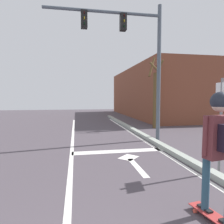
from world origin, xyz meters
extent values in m
cube|color=silver|center=(0.09, 6.00, 0.00)|extent=(0.12, 20.00, 0.01)
cube|color=silver|center=(3.00, 6.00, 0.00)|extent=(0.12, 20.00, 0.01)
cube|color=silver|center=(1.62, 6.29, 0.00)|extent=(3.06, 0.40, 0.01)
cube|color=silver|center=(1.77, 4.73, 0.00)|extent=(0.16, 1.40, 0.01)
cube|color=silver|center=(1.77, 5.58, 0.00)|extent=(0.71, 0.71, 0.01)
cube|color=#9AA297|center=(3.25, 6.00, 0.07)|extent=(0.24, 24.00, 0.14)
cube|color=#AF3231|center=(2.17, 2.35, 0.08)|extent=(0.35, 0.89, 0.02)
cube|color=#B2B2B7|center=(2.13, 2.64, 0.07)|extent=(0.18, 0.08, 0.01)
cylinder|color=#CE4737|center=(2.03, 2.62, 0.03)|extent=(0.04, 0.06, 0.06)
cylinder|color=#CE4737|center=(2.23, 2.65, 0.03)|extent=(0.04, 0.06, 0.06)
cylinder|color=#2A4D62|center=(2.14, 2.55, 0.51)|extent=(0.11, 0.11, 0.85)
cube|color=black|center=(2.14, 2.55, 0.10)|extent=(0.13, 0.25, 0.03)
cube|color=#5D282C|center=(2.17, 2.35, 1.24)|extent=(0.42, 0.24, 0.60)
cylinder|color=#5D282C|center=(1.96, 2.35, 1.27)|extent=(0.07, 0.08, 0.55)
sphere|color=beige|center=(2.17, 2.35, 1.71)|extent=(0.24, 0.24, 0.24)
sphere|color=#1E232E|center=(2.17, 2.35, 1.74)|extent=(0.26, 0.26, 0.26)
cylinder|color=#4F5A65|center=(3.64, 7.79, 2.77)|extent=(0.16, 0.16, 5.54)
cylinder|color=#4F5A65|center=(1.35, 7.79, 5.10)|extent=(4.58, 0.12, 0.12)
cube|color=black|center=(2.12, 7.79, 4.75)|extent=(0.24, 0.28, 0.64)
cylinder|color=#3A0605|center=(2.12, 7.64, 4.95)|extent=(0.02, 0.10, 0.10)
cylinder|color=yellow|center=(2.12, 7.64, 4.75)|extent=(0.02, 0.10, 0.10)
cylinder|color=black|center=(2.12, 7.64, 4.55)|extent=(0.02, 0.10, 0.10)
cube|color=black|center=(0.59, 7.79, 4.75)|extent=(0.24, 0.28, 0.64)
cylinder|color=#3A0605|center=(0.59, 7.64, 4.95)|extent=(0.02, 0.10, 0.10)
cylinder|color=yellow|center=(0.59, 7.64, 4.75)|extent=(0.02, 0.10, 0.10)
cylinder|color=black|center=(0.59, 7.64, 4.55)|extent=(0.02, 0.10, 0.10)
cylinder|color=slate|center=(3.59, 4.05, 1.12)|extent=(0.06, 0.06, 2.24)
cube|color=white|center=(3.59, 4.05, 1.99)|extent=(0.09, 0.44, 0.30)
cylinder|color=brown|center=(4.82, 10.85, 1.60)|extent=(0.32, 0.32, 3.20)
cylinder|color=brown|center=(5.07, 11.02, 3.50)|extent=(0.43, 0.55, 0.95)
cylinder|color=brown|center=(4.65, 11.09, 3.58)|extent=(0.59, 0.47, 1.20)
cylinder|color=brown|center=(4.65, 10.60, 3.45)|extent=(0.61, 0.47, 0.70)
cube|color=brown|center=(9.97, 18.44, 2.24)|extent=(9.65, 13.91, 4.49)
camera|label=1|loc=(0.23, -0.05, 1.79)|focal=31.86mm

